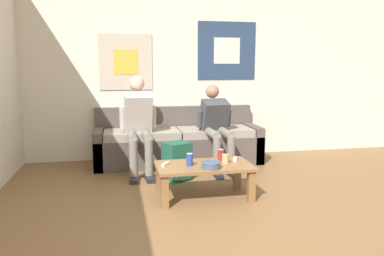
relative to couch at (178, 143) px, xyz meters
name	(u,v)px	position (x,y,z in m)	size (l,w,h in m)	color
ground_plane	(229,245)	(-0.03, -2.55, -0.27)	(18.00, 18.00, 0.00)	brown
wall_back	(172,70)	(-0.03, 0.37, 1.01)	(10.00, 0.07, 2.55)	silver
couch	(178,143)	(0.00, 0.00, 0.00)	(2.26, 0.74, 0.76)	#564C47
coffee_table	(204,171)	(0.03, -1.49, 0.01)	(0.96, 0.55, 0.34)	olive
person_seated_adult	(139,121)	(-0.56, -0.37, 0.38)	(0.47, 0.90, 1.21)	gray
person_seated_teen	(217,124)	(0.45, -0.39, 0.32)	(0.47, 0.89, 1.09)	gray
backpack	(177,162)	(-0.14, -0.82, -0.06)	(0.36, 0.35, 0.44)	#1E5642
ceramic_bowl	(211,164)	(0.06, -1.64, 0.11)	(0.19, 0.19, 0.07)	#475B75
pillar_candle	(225,159)	(0.25, -1.47, 0.12)	(0.07, 0.07, 0.10)	tan
drink_can_blue	(190,160)	(-0.12, -1.51, 0.14)	(0.07, 0.07, 0.12)	#28479E
drink_can_red	(221,155)	(0.23, -1.38, 0.14)	(0.07, 0.07, 0.12)	maroon
game_controller_near_left	(166,164)	(-0.36, -1.44, 0.09)	(0.10, 0.14, 0.03)	white
game_controller_near_right	(235,159)	(0.39, -1.37, 0.09)	(0.08, 0.15, 0.03)	white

